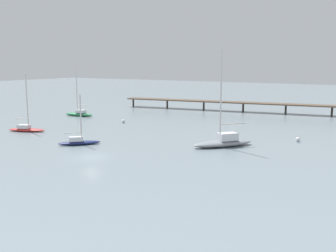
{
  "coord_description": "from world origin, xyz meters",
  "views": [
    {
      "loc": [
        36.69,
        -40.28,
        13.01
      ],
      "look_at": [
        0.0,
        20.52,
        1.5
      ],
      "focal_mm": 42.6,
      "sensor_mm": 36.0,
      "label": 1
    }
  ],
  "objects_px": {
    "sailboat_navy": "(79,141)",
    "sailboat_green": "(79,113)",
    "pier": "(294,101)",
    "sailboat_red": "(26,128)",
    "sailboat_gray": "(224,141)",
    "mooring_buoy_outer": "(123,121)",
    "mooring_buoy_mid": "(298,139)"
  },
  "relations": [
    {
      "from": "mooring_buoy_outer",
      "to": "sailboat_green",
      "type": "bearing_deg",
      "value": 167.97
    },
    {
      "from": "sailboat_navy",
      "to": "mooring_buoy_mid",
      "type": "relative_size",
      "value": 10.39
    },
    {
      "from": "sailboat_green",
      "to": "mooring_buoy_mid",
      "type": "height_order",
      "value": "sailboat_green"
    },
    {
      "from": "mooring_buoy_mid",
      "to": "mooring_buoy_outer",
      "type": "xyz_separation_m",
      "value": [
        -36.92,
        1.3,
        0.0
      ]
    },
    {
      "from": "sailboat_navy",
      "to": "mooring_buoy_outer",
      "type": "distance_m",
      "value": 23.0
    },
    {
      "from": "pier",
      "to": "sailboat_red",
      "type": "height_order",
      "value": "sailboat_red"
    },
    {
      "from": "pier",
      "to": "sailboat_red",
      "type": "xyz_separation_m",
      "value": [
        -36.93,
        -51.29,
        -2.7
      ]
    },
    {
      "from": "sailboat_green",
      "to": "sailboat_red",
      "type": "xyz_separation_m",
      "value": [
        6.69,
        -21.17,
        -0.04
      ]
    },
    {
      "from": "sailboat_red",
      "to": "mooring_buoy_outer",
      "type": "bearing_deg",
      "value": 62.39
    },
    {
      "from": "sailboat_navy",
      "to": "sailboat_red",
      "type": "relative_size",
      "value": 0.74
    },
    {
      "from": "sailboat_gray",
      "to": "mooring_buoy_mid",
      "type": "relative_size",
      "value": 19.5
    },
    {
      "from": "sailboat_green",
      "to": "mooring_buoy_outer",
      "type": "distance_m",
      "value": 16.34
    },
    {
      "from": "pier",
      "to": "mooring_buoy_outer",
      "type": "relative_size",
      "value": 86.57
    },
    {
      "from": "sailboat_red",
      "to": "sailboat_navy",
      "type": "bearing_deg",
      "value": -12.86
    },
    {
      "from": "pier",
      "to": "sailboat_green",
      "type": "relative_size",
      "value": 6.03
    },
    {
      "from": "sailboat_gray",
      "to": "mooring_buoy_outer",
      "type": "bearing_deg",
      "value": 158.49
    },
    {
      "from": "sailboat_red",
      "to": "sailboat_gray",
      "type": "bearing_deg",
      "value": 10.3
    },
    {
      "from": "sailboat_navy",
      "to": "mooring_buoy_outer",
      "type": "xyz_separation_m",
      "value": [
        -7.75,
        21.65,
        -0.19
      ]
    },
    {
      "from": "sailboat_red",
      "to": "mooring_buoy_mid",
      "type": "distance_m",
      "value": 49.06
    },
    {
      "from": "sailboat_navy",
      "to": "sailboat_green",
      "type": "distance_m",
      "value": 34.52
    },
    {
      "from": "sailboat_navy",
      "to": "sailboat_red",
      "type": "height_order",
      "value": "sailboat_red"
    },
    {
      "from": "sailboat_gray",
      "to": "mooring_buoy_outer",
      "type": "relative_size",
      "value": 19.35
    },
    {
      "from": "sailboat_green",
      "to": "sailboat_gray",
      "type": "height_order",
      "value": "sailboat_gray"
    },
    {
      "from": "sailboat_navy",
      "to": "sailboat_red",
      "type": "bearing_deg",
      "value": 167.14
    },
    {
      "from": "sailboat_gray",
      "to": "mooring_buoy_outer",
      "type": "distance_m",
      "value": 30.01
    },
    {
      "from": "sailboat_red",
      "to": "pier",
      "type": "bearing_deg",
      "value": 54.25
    },
    {
      "from": "sailboat_navy",
      "to": "sailboat_gray",
      "type": "relative_size",
      "value": 0.53
    },
    {
      "from": "sailboat_green",
      "to": "sailboat_red",
      "type": "bearing_deg",
      "value": -72.47
    },
    {
      "from": "sailboat_navy",
      "to": "sailboat_red",
      "type": "distance_m",
      "value": 17.48
    },
    {
      "from": "sailboat_red",
      "to": "mooring_buoy_mid",
      "type": "xyz_separation_m",
      "value": [
        46.21,
        16.46,
        -0.25
      ]
    },
    {
      "from": "mooring_buoy_outer",
      "to": "sailboat_gray",
      "type": "bearing_deg",
      "value": -21.51
    },
    {
      "from": "pier",
      "to": "sailboat_red",
      "type": "bearing_deg",
      "value": -125.75
    }
  ]
}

